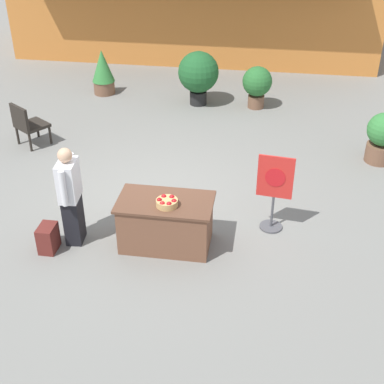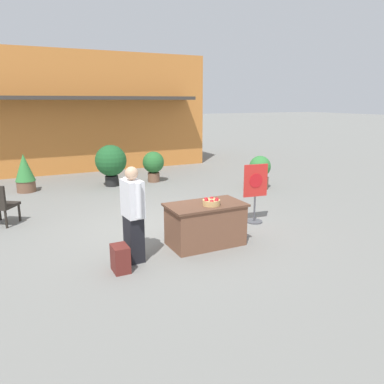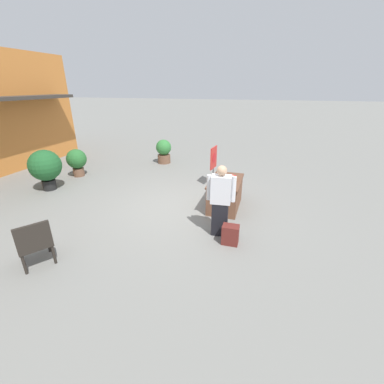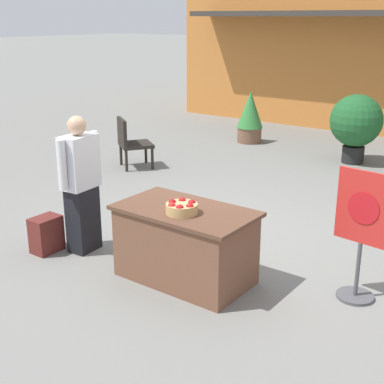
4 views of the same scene
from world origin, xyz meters
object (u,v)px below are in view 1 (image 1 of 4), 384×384
poster_board (274,191)px  potted_plant_far_right (198,73)px  display_table (166,223)px  potted_plant_near_left (103,72)px  patio_chair (27,123)px  potted_plant_near_right (257,84)px  apple_basket (167,202)px  potted_plant_far_left (383,136)px  backpack (48,238)px  person_visitor (71,196)px

poster_board → potted_plant_far_right: poster_board is taller
display_table → potted_plant_near_left: 6.50m
poster_board → display_table: bearing=-60.1°
patio_chair → potted_plant_near_right: bearing=-24.2°
apple_basket → potted_plant_far_left: size_ratio=0.32×
patio_chair → potted_plant_far_right: size_ratio=0.71×
backpack → potted_plant_near_left: (-1.03, 6.30, 0.36)m
apple_basket → backpack: bearing=-170.7°
display_table → patio_chair: (-3.40, 2.85, 0.11)m
potted_plant_near_left → potted_plant_far_left: bearing=-22.8°
potted_plant_far_left → backpack: bearing=-145.3°
apple_basket → potted_plant_far_right: (-0.36, 5.69, -0.08)m
backpack → potted_plant_near_right: 6.60m
display_table → potted_plant_near_right: bearing=79.1°
apple_basket → potted_plant_near_left: 6.63m
potted_plant_near_right → potted_plant_far_left: size_ratio=1.00×
poster_board → potted_plant_near_right: (-0.50, 4.90, -0.10)m
potted_plant_far_right → potted_plant_near_right: size_ratio=1.29×
patio_chair → potted_plant_near_right: 5.23m
apple_basket → backpack: 1.89m
apple_basket → potted_plant_far_left: bearing=43.7°
backpack → display_table: bearing=13.5°
poster_board → potted_plant_far_left: bearing=148.8°
backpack → potted_plant_far_right: potted_plant_far_right is taller
potted_plant_near_right → potted_plant_far_left: bearing=-43.0°
person_visitor → potted_plant_far_right: person_visitor is taller
display_table → potted_plant_far_left: size_ratio=1.42×
poster_board → potted_plant_far_right: (-1.88, 4.90, 0.07)m
person_visitor → poster_board: (2.96, 0.79, -0.12)m
potted_plant_near_left → potted_plant_far_right: bearing=-7.6°
potted_plant_far_right → potted_plant_far_left: bearing=-31.0°
person_visitor → potted_plant_near_left: (-1.35, 6.01, -0.23)m
patio_chair → potted_plant_near_left: 3.11m
apple_basket → person_visitor: bearing=179.9°
poster_board → potted_plant_near_right: 4.92m
person_visitor → potted_plant_far_right: size_ratio=1.24×
poster_board → potted_plant_far_right: bearing=-152.3°
potted_plant_far_left → patio_chair: bearing=-176.8°
patio_chair → potted_plant_near_left: size_ratio=0.81×
potted_plant_far_right → potted_plant_far_left: size_ratio=1.28×
poster_board → potted_plant_near_left: 6.77m
apple_basket → person_visitor: (-1.44, 0.00, -0.03)m
display_table → poster_board: (1.57, 0.67, 0.30)m
apple_basket → patio_chair: 4.57m
patio_chair → potted_plant_near_left: (0.66, 3.04, 0.07)m
apple_basket → potted_plant_near_left: potted_plant_near_left is taller
potted_plant_far_left → person_visitor: bearing=-145.9°
backpack → potted_plant_near_right: bearing=65.1°
poster_board → potted_plant_far_left: 3.26m
apple_basket → backpack: (-1.76, -0.29, -0.62)m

